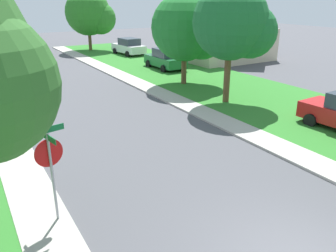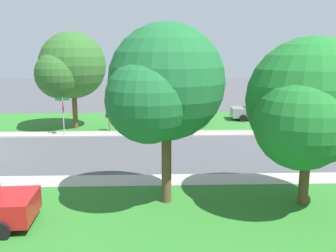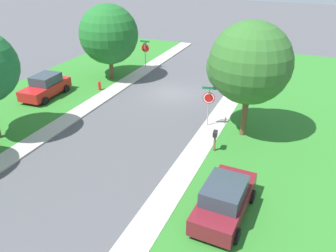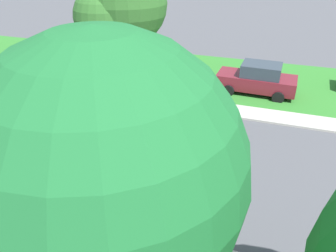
% 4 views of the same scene
% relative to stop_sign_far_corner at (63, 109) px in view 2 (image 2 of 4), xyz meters
% --- Properties ---
extents(sidewalk_east, '(1.40, 56.00, 0.10)m').
position_rel_stop_sign_far_corner_xyz_m(sidewalk_east, '(9.03, 7.48, -1.84)').
color(sidewalk_east, '#ADA89E').
rests_on(sidewalk_east, ground).
extents(lawn_east, '(8.00, 56.00, 0.08)m').
position_rel_stop_sign_far_corner_xyz_m(lawn_east, '(13.73, 7.48, -1.85)').
color(lawn_east, '#2D7528').
rests_on(lawn_east, ground).
extents(sidewalk_west, '(1.40, 56.00, 0.10)m').
position_rel_stop_sign_far_corner_xyz_m(sidewalk_west, '(-0.37, 7.48, -1.84)').
color(sidewalk_west, '#ADA89E').
rests_on(sidewalk_west, ground).
extents(lawn_west, '(8.00, 56.00, 0.08)m').
position_rel_stop_sign_far_corner_xyz_m(lawn_west, '(-5.07, 7.48, -1.85)').
color(lawn_west, '#2D7528').
rests_on(lawn_west, ground).
extents(stop_sign_far_corner, '(0.91, 0.91, 2.77)m').
position_rel_stop_sign_far_corner_xyz_m(stop_sign_far_corner, '(0.00, 0.00, 0.00)').
color(stop_sign_far_corner, '#9E9EA3').
rests_on(stop_sign_far_corner, ground).
extents(car_grey_driveway_right, '(2.24, 4.40, 1.76)m').
position_rel_stop_sign_far_corner_xyz_m(car_grey_driveway_right, '(-5.24, 14.60, -1.01)').
color(car_grey_driveway_right, gray).
rests_on(car_grey_driveway_right, ground).
extents(car_maroon_across_road, '(2.17, 4.37, 1.76)m').
position_rel_stop_sign_far_corner_xyz_m(car_maroon_across_road, '(-3.13, 7.79, -1.01)').
color(car_maroon_across_road, maroon).
rests_on(car_maroon_across_road, ground).
extents(tree_sidewalk_mid, '(4.44, 4.13, 6.61)m').
position_rel_stop_sign_far_corner_xyz_m(tree_sidewalk_mid, '(11.58, 6.35, 2.51)').
color(tree_sidewalk_mid, brown).
rests_on(tree_sidewalk_mid, ground).
extents(tree_across_right, '(4.80, 4.47, 6.12)m').
position_rel_stop_sign_far_corner_xyz_m(tree_across_right, '(11.97, 11.35, 1.86)').
color(tree_across_right, brown).
rests_on(tree_across_right, ground).
extents(tree_across_left, '(5.09, 4.73, 7.01)m').
position_rel_stop_sign_far_corner_xyz_m(tree_across_left, '(-2.09, 0.06, 2.60)').
color(tree_across_left, brown).
rests_on(tree_across_left, ground).
extents(mailbox, '(0.32, 0.51, 1.31)m').
position_rel_stop_sign_far_corner_xyz_m(mailbox, '(-1.28, 2.84, -0.88)').
color(mailbox, brown).
rests_on(mailbox, ground).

